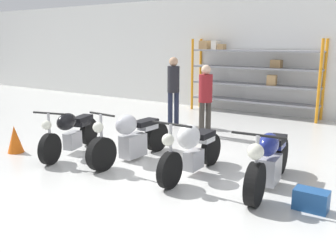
{
  "coord_description": "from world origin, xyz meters",
  "views": [
    {
      "loc": [
        3.69,
        -5.09,
        2.21
      ],
      "look_at": [
        0.0,
        0.4,
        0.7
      ],
      "focal_mm": 40.0,
      "sensor_mm": 36.0,
      "label": 1
    }
  ],
  "objects_px": {
    "motorcycle_white": "(192,148)",
    "person_near_rack": "(205,95)",
    "person_browsing": "(173,85)",
    "motorcycle_blue": "(269,161)",
    "motorcycle_black": "(71,132)",
    "shelving_rack": "(250,73)",
    "motorcycle_silver": "(131,138)",
    "traffic_cone": "(15,139)",
    "toolbox": "(311,200)"
  },
  "relations": [
    {
      "from": "motorcycle_blue",
      "to": "toolbox",
      "type": "relative_size",
      "value": 4.78
    },
    {
      "from": "shelving_rack",
      "to": "person_near_rack",
      "type": "distance_m",
      "value": 3.21
    },
    {
      "from": "motorcycle_blue",
      "to": "toolbox",
      "type": "height_order",
      "value": "motorcycle_blue"
    },
    {
      "from": "shelving_rack",
      "to": "toolbox",
      "type": "height_order",
      "value": "shelving_rack"
    },
    {
      "from": "motorcycle_silver",
      "to": "shelving_rack",
      "type": "bearing_deg",
      "value": -177.62
    },
    {
      "from": "motorcycle_black",
      "to": "person_near_rack",
      "type": "relative_size",
      "value": 1.16
    },
    {
      "from": "traffic_cone",
      "to": "toolbox",
      "type": "bearing_deg",
      "value": 5.94
    },
    {
      "from": "motorcycle_black",
      "to": "person_browsing",
      "type": "xyz_separation_m",
      "value": [
        0.21,
        3.41,
        0.62
      ]
    },
    {
      "from": "motorcycle_silver",
      "to": "motorcycle_white",
      "type": "height_order",
      "value": "motorcycle_white"
    },
    {
      "from": "motorcycle_blue",
      "to": "person_near_rack",
      "type": "bearing_deg",
      "value": -139.66
    },
    {
      "from": "motorcycle_white",
      "to": "person_near_rack",
      "type": "bearing_deg",
      "value": -156.24
    },
    {
      "from": "shelving_rack",
      "to": "person_near_rack",
      "type": "bearing_deg",
      "value": -86.77
    },
    {
      "from": "motorcycle_black",
      "to": "shelving_rack",
      "type": "bearing_deg",
      "value": 151.51
    },
    {
      "from": "person_near_rack",
      "to": "toolbox",
      "type": "relative_size",
      "value": 3.8
    },
    {
      "from": "motorcycle_blue",
      "to": "traffic_cone",
      "type": "bearing_deg",
      "value": -83.14
    },
    {
      "from": "motorcycle_black",
      "to": "toolbox",
      "type": "relative_size",
      "value": 4.41
    },
    {
      "from": "person_browsing",
      "to": "person_near_rack",
      "type": "xyz_separation_m",
      "value": [
        1.31,
        -0.64,
        -0.08
      ]
    },
    {
      "from": "shelving_rack",
      "to": "person_near_rack",
      "type": "relative_size",
      "value": 2.41
    },
    {
      "from": "shelving_rack",
      "to": "toolbox",
      "type": "xyz_separation_m",
      "value": [
        3.28,
        -5.97,
        -1.11
      ]
    },
    {
      "from": "traffic_cone",
      "to": "motorcycle_black",
      "type": "bearing_deg",
      "value": 30.13
    },
    {
      "from": "person_browsing",
      "to": "traffic_cone",
      "type": "xyz_separation_m",
      "value": [
        -1.21,
        -3.99,
        -0.79
      ]
    },
    {
      "from": "person_near_rack",
      "to": "motorcycle_black",
      "type": "bearing_deg",
      "value": 91.43
    },
    {
      "from": "motorcycle_black",
      "to": "motorcycle_silver",
      "type": "distance_m",
      "value": 1.31
    },
    {
      "from": "motorcycle_black",
      "to": "toolbox",
      "type": "bearing_deg",
      "value": 74.21
    },
    {
      "from": "motorcycle_black",
      "to": "person_browsing",
      "type": "bearing_deg",
      "value": 160.58
    },
    {
      "from": "shelving_rack",
      "to": "traffic_cone",
      "type": "height_order",
      "value": "shelving_rack"
    },
    {
      "from": "motorcycle_silver",
      "to": "motorcycle_blue",
      "type": "xyz_separation_m",
      "value": [
        2.62,
        0.09,
        0.01
      ]
    },
    {
      "from": "motorcycle_white",
      "to": "person_near_rack",
      "type": "height_order",
      "value": "person_near_rack"
    },
    {
      "from": "motorcycle_silver",
      "to": "traffic_cone",
      "type": "xyz_separation_m",
      "value": [
        -2.26,
        -0.93,
        -0.15
      ]
    },
    {
      "from": "shelving_rack",
      "to": "motorcycle_white",
      "type": "xyz_separation_m",
      "value": [
        1.3,
        -5.73,
        -0.77
      ]
    },
    {
      "from": "toolbox",
      "to": "traffic_cone",
      "type": "height_order",
      "value": "traffic_cone"
    },
    {
      "from": "motorcycle_silver",
      "to": "motorcycle_blue",
      "type": "height_order",
      "value": "motorcycle_silver"
    },
    {
      "from": "motorcycle_blue",
      "to": "person_browsing",
      "type": "relative_size",
      "value": 1.17
    },
    {
      "from": "motorcycle_blue",
      "to": "traffic_cone",
      "type": "relative_size",
      "value": 3.83
    },
    {
      "from": "shelving_rack",
      "to": "motorcycle_white",
      "type": "relative_size",
      "value": 2.09
    },
    {
      "from": "motorcycle_white",
      "to": "person_near_rack",
      "type": "distance_m",
      "value": 2.82
    },
    {
      "from": "person_near_rack",
      "to": "motorcycle_silver",
      "type": "bearing_deg",
      "value": 114.05
    },
    {
      "from": "shelving_rack",
      "to": "motorcycle_silver",
      "type": "relative_size",
      "value": 1.89
    },
    {
      "from": "motorcycle_silver",
      "to": "person_near_rack",
      "type": "xyz_separation_m",
      "value": [
        0.26,
        2.43,
        0.56
      ]
    },
    {
      "from": "motorcycle_silver",
      "to": "toolbox",
      "type": "bearing_deg",
      "value": 87.32
    },
    {
      "from": "person_near_rack",
      "to": "shelving_rack",
      "type": "bearing_deg",
      "value": -56.64
    },
    {
      "from": "shelving_rack",
      "to": "motorcycle_blue",
      "type": "distance_m",
      "value": 6.15
    },
    {
      "from": "motorcycle_silver",
      "to": "motorcycle_white",
      "type": "distance_m",
      "value": 1.38
    },
    {
      "from": "motorcycle_silver",
      "to": "motorcycle_blue",
      "type": "bearing_deg",
      "value": 95.06
    },
    {
      "from": "motorcycle_black",
      "to": "motorcycle_blue",
      "type": "distance_m",
      "value": 3.91
    },
    {
      "from": "motorcycle_black",
      "to": "motorcycle_blue",
      "type": "relative_size",
      "value": 0.92
    },
    {
      "from": "motorcycle_silver",
      "to": "person_browsing",
      "type": "relative_size",
      "value": 1.18
    },
    {
      "from": "motorcycle_black",
      "to": "toolbox",
      "type": "height_order",
      "value": "motorcycle_black"
    },
    {
      "from": "traffic_cone",
      "to": "motorcycle_white",
      "type": "bearing_deg",
      "value": 12.74
    },
    {
      "from": "motorcycle_silver",
      "to": "person_near_rack",
      "type": "distance_m",
      "value": 2.5
    }
  ]
}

